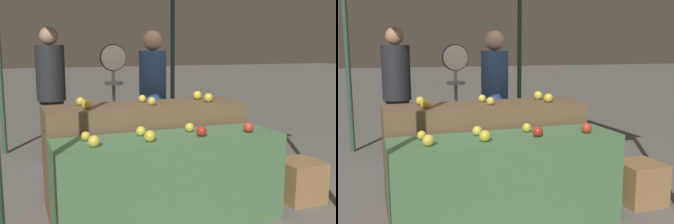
{
  "view_description": "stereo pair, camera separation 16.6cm",
  "coord_description": "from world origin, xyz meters",
  "views": [
    {
      "loc": [
        -1.21,
        -2.89,
        1.47
      ],
      "look_at": [
        0.1,
        0.3,
        0.92
      ],
      "focal_mm": 42.0,
      "sensor_mm": 36.0,
      "label": 1
    },
    {
      "loc": [
        -1.05,
        -2.94,
        1.47
      ],
      "look_at": [
        0.1,
        0.3,
        0.92
      ],
      "focal_mm": 42.0,
      "sensor_mm": 36.0,
      "label": 2
    }
  ],
  "objects": [
    {
      "name": "apple_back_5",
      "position": [
        0.59,
        0.71,
        1.0
      ],
      "size": [
        0.09,
        0.09,
        0.09
      ],
      "primitive_type": "sphere",
      "color": "gold",
      "rests_on": "display_counter_back"
    },
    {
      "name": "apple_front_0",
      "position": [
        -0.65,
        -0.12,
        0.81
      ],
      "size": [
        0.09,
        0.09,
        0.09
      ],
      "primitive_type": "sphere",
      "color": "yellow",
      "rests_on": "display_counter_front"
    },
    {
      "name": "person_vendor_at_scale",
      "position": [
        0.29,
        1.21,
        0.98
      ],
      "size": [
        0.35,
        0.35,
        1.67
      ],
      "rotation": [
        0.0,
        0.0,
        3.34
      ],
      "color": "#2D2D38",
      "rests_on": "ground_plane"
    },
    {
      "name": "apple_front_4",
      "position": [
        -0.67,
        0.11,
        0.8
      ],
      "size": [
        0.07,
        0.07,
        0.07
      ],
      "primitive_type": "sphere",
      "color": "gold",
      "rests_on": "display_counter_front"
    },
    {
      "name": "apple_front_1",
      "position": [
        -0.22,
        -0.12,
        0.81
      ],
      "size": [
        0.09,
        0.09,
        0.09
      ],
      "primitive_type": "sphere",
      "color": "gold",
      "rests_on": "display_counter_front"
    },
    {
      "name": "person_customer_left",
      "position": [
        -0.69,
        2.35,
        1.01
      ],
      "size": [
        0.47,
        0.47,
        1.75
      ],
      "rotation": [
        0.0,
        0.0,
        2.79
      ],
      "color": "#2D2D38",
      "rests_on": "ground_plane"
    },
    {
      "name": "apple_back_2",
      "position": [
        0.6,
        0.48,
        1.0
      ],
      "size": [
        0.09,
        0.09,
        0.09
      ],
      "primitive_type": "sphere",
      "color": "gold",
      "rests_on": "display_counter_back"
    },
    {
      "name": "display_counter_back",
      "position": [
        0.0,
        0.6,
        0.48
      ],
      "size": [
        1.89,
        0.55,
        0.96
      ],
      "primitive_type": "cube",
      "color": "brown",
      "rests_on": "ground_plane"
    },
    {
      "name": "display_counter_front",
      "position": [
        0.0,
        0.0,
        0.38
      ],
      "size": [
        1.89,
        0.55,
        0.77
      ],
      "primitive_type": "cube",
      "color": "#4C7A4C",
      "rests_on": "ground_plane"
    },
    {
      "name": "apple_back_3",
      "position": [
        -0.6,
        0.72,
        1.0
      ],
      "size": [
        0.08,
        0.08,
        0.08
      ],
      "primitive_type": "sphere",
      "color": "gold",
      "rests_on": "display_counter_back"
    },
    {
      "name": "apple_back_1",
      "position": [
        0.01,
        0.49,
        1.0
      ],
      "size": [
        0.08,
        0.08,
        0.08
      ],
      "primitive_type": "sphere",
      "color": "gold",
      "rests_on": "display_counter_back"
    },
    {
      "name": "apple_front_3",
      "position": [
        0.67,
        -0.11,
        0.81
      ],
      "size": [
        0.09,
        0.09,
        0.09
      ],
      "primitive_type": "sphere",
      "color": "red",
      "rests_on": "display_counter_front"
    },
    {
      "name": "wooden_crate_side",
      "position": [
        1.37,
        0.04,
        0.2
      ],
      "size": [
        0.4,
        0.4,
        0.4
      ],
      "primitive_type": "cube",
      "color": "#9E7547",
      "rests_on": "ground_plane"
    },
    {
      "name": "apple_back_4",
      "position": [
        0.0,
        0.72,
        0.99
      ],
      "size": [
        0.07,
        0.07,
        0.07
      ],
      "primitive_type": "sphere",
      "color": "yellow",
      "rests_on": "display_counter_back"
    },
    {
      "name": "apple_front_2",
      "position": [
        0.23,
        -0.1,
        0.81
      ],
      "size": [
        0.09,
        0.09,
        0.09
      ],
      "primitive_type": "sphere",
      "color": "#AD281E",
      "rests_on": "display_counter_front"
    },
    {
      "name": "apple_front_6",
      "position": [
        0.22,
        0.1,
        0.81
      ],
      "size": [
        0.08,
        0.08,
        0.08
      ],
      "primitive_type": "sphere",
      "color": "gold",
      "rests_on": "display_counter_front"
    },
    {
      "name": "apple_back_0",
      "position": [
        -0.58,
        0.49,
        1.0
      ],
      "size": [
        0.09,
        0.09,
        0.09
      ],
      "primitive_type": "sphere",
      "color": "gold",
      "rests_on": "display_counter_back"
    },
    {
      "name": "produce_scale",
      "position": [
        -0.14,
        1.29,
        1.11
      ],
      "size": [
        0.29,
        0.2,
        1.52
      ],
      "color": "#99999E",
      "rests_on": "ground_plane"
    },
    {
      "name": "apple_front_5",
      "position": [
        -0.22,
        0.11,
        0.81
      ],
      "size": [
        0.08,
        0.08,
        0.08
      ],
      "primitive_type": "sphere",
      "color": "yellow",
      "rests_on": "display_counter_front"
    }
  ]
}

